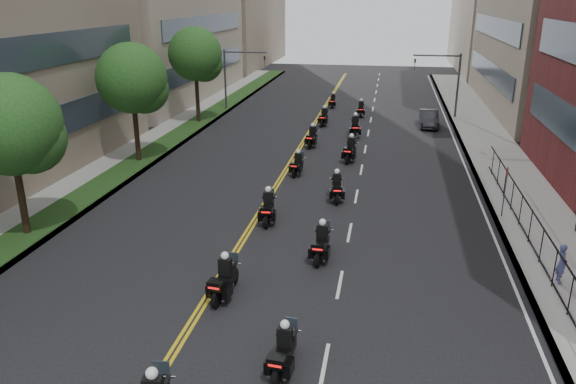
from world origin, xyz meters
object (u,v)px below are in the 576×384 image
at_px(motorcycle_1, 284,352).
at_px(motorcycle_2, 224,280).
at_px(motorcycle_6, 297,165).
at_px(parked_sedan, 429,119).
at_px(motorcycle_4, 268,208).
at_px(motorcycle_7, 351,150).
at_px(motorcycle_5, 337,188).
at_px(motorcycle_10, 324,118).
at_px(motorcycle_3, 321,244).
at_px(pedestrian_a, 562,263).
at_px(motorcycle_8, 312,138).
at_px(motorcycle_11, 361,110).
at_px(motorcycle_12, 333,101).
at_px(motorcycle_9, 355,127).

distance_m(motorcycle_1, motorcycle_2, 4.77).
relative_size(motorcycle_2, motorcycle_6, 1.12).
bearing_deg(motorcycle_2, parked_sedan, 79.14).
distance_m(motorcycle_4, motorcycle_7, 11.64).
bearing_deg(motorcycle_6, motorcycle_5, -49.39).
xyz_separation_m(motorcycle_1, motorcycle_10, (-2.65, 32.54, 0.02)).
xyz_separation_m(motorcycle_3, pedestrian_a, (9.09, -0.67, 0.24)).
bearing_deg(motorcycle_10, motorcycle_1, -81.31).
relative_size(motorcycle_4, motorcycle_8, 1.04).
bearing_deg(pedestrian_a, motorcycle_10, 24.14).
bearing_deg(motorcycle_8, motorcycle_1, -79.02).
distance_m(motorcycle_3, motorcycle_6, 11.60).
distance_m(motorcycle_4, motorcycle_11, 25.86).
distance_m(motorcycle_6, motorcycle_8, 6.72).
distance_m(motorcycle_12, pedestrian_a, 35.72).
distance_m(motorcycle_2, motorcycle_6, 14.97).
height_order(motorcycle_5, motorcycle_12, motorcycle_5).
bearing_deg(motorcycle_3, motorcycle_5, 93.51).
xyz_separation_m(motorcycle_12, parked_sedan, (8.69, -6.84, 0.08)).
relative_size(motorcycle_4, pedestrian_a, 1.55).
height_order(motorcycle_6, motorcycle_9, motorcycle_9).
distance_m(motorcycle_2, motorcycle_12, 36.68).
bearing_deg(motorcycle_5, motorcycle_10, 91.46).
relative_size(motorcycle_3, motorcycle_6, 1.12).
xyz_separation_m(motorcycle_7, motorcycle_10, (-2.97, 10.29, -0.06)).
height_order(motorcycle_5, motorcycle_9, motorcycle_9).
bearing_deg(motorcycle_12, motorcycle_10, -89.59).
xyz_separation_m(motorcycle_2, motorcycle_3, (3.07, 3.72, -0.00)).
distance_m(motorcycle_2, motorcycle_11, 33.07).
xyz_separation_m(motorcycle_5, pedestrian_a, (9.15, -7.84, 0.25)).
bearing_deg(pedestrian_a, motorcycle_1, 125.64).
height_order(motorcycle_8, motorcycle_9, motorcycle_9).
xyz_separation_m(motorcycle_9, parked_sedan, (5.78, 4.62, -0.06)).
bearing_deg(motorcycle_8, motorcycle_4, -85.61).
height_order(motorcycle_7, motorcycle_10, motorcycle_7).
bearing_deg(motorcycle_11, motorcycle_6, -100.75).
xyz_separation_m(motorcycle_1, motorcycle_7, (0.31, 22.25, 0.08)).
distance_m(motorcycle_4, motorcycle_9, 18.23).
xyz_separation_m(motorcycle_10, motorcycle_11, (2.84, 4.19, -0.03)).
distance_m(motorcycle_1, parked_sedan, 34.17).
bearing_deg(motorcycle_12, motorcycle_7, -80.71).
bearing_deg(pedestrian_a, motorcycle_12, 18.90).
height_order(motorcycle_5, motorcycle_7, motorcycle_7).
xyz_separation_m(motorcycle_3, motorcycle_11, (0.00, 29.21, -0.05)).
distance_m(motorcycle_2, motorcycle_5, 11.29).
relative_size(motorcycle_1, motorcycle_10, 0.97).
height_order(motorcycle_5, motorcycle_6, motorcycle_5).
distance_m(motorcycle_9, pedestrian_a, 23.98).
distance_m(motorcycle_6, pedestrian_a, 16.87).
bearing_deg(parked_sedan, motorcycle_6, -120.42).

